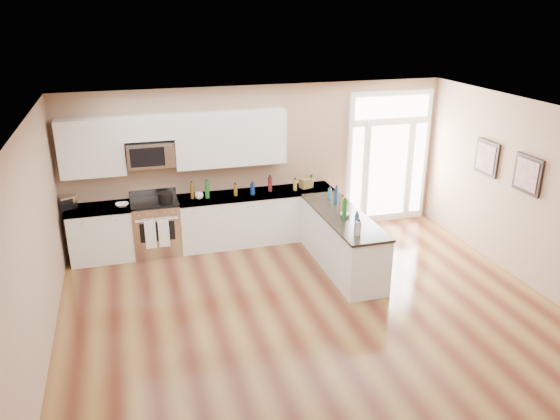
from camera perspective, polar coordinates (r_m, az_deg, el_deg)
name	(u,v)px	position (r m, az deg, el deg)	size (l,w,h in m)	color
ground	(340,353)	(7.14, 6.28, -14.65)	(8.00, 8.00, 0.00)	#4F2416
room_shell	(346,228)	(6.31, 6.89, -1.90)	(8.00, 8.00, 8.00)	tan
back_cabinet_left	(102,235)	(9.77, -18.09, -2.47)	(1.10, 0.66, 0.94)	white
back_cabinet_right	(257,218)	(9.99, -2.42, -0.88)	(2.85, 0.66, 0.94)	white
peninsula_cabinet	(342,243)	(9.04, 6.49, -3.45)	(0.69, 2.32, 0.94)	white
upper_cabinet_left	(91,148)	(9.45, -19.14, 6.18)	(1.04, 0.33, 0.95)	white
upper_cabinet_right	(231,138)	(9.60, -5.19, 7.46)	(1.94, 0.33, 0.95)	white
upper_cabinet_short	(148,128)	(9.38, -13.63, 8.37)	(0.82, 0.33, 0.40)	white
microwave	(150,154)	(9.44, -13.39, 5.72)	(0.78, 0.41, 0.42)	silver
entry_door	(388,158)	(10.87, 11.20, 5.35)	(1.70, 0.10, 2.60)	white
wall_art_near	(487,158)	(9.82, 20.79, 5.13)	(0.05, 0.58, 0.58)	black
wall_art_far	(528,175)	(9.07, 24.46, 3.39)	(0.05, 0.58, 0.58)	black
kitchen_range	(156,227)	(9.74, -12.80, -1.73)	(0.80, 0.71, 1.08)	silver
stockpot	(165,197)	(9.44, -11.88, 1.30)	(0.25, 0.25, 0.19)	black
toaster_oven	(68,202)	(9.66, -21.31, 0.76)	(0.26, 0.20, 0.22)	silver
cardboard_box	(306,183)	(10.06, 2.73, 2.83)	(0.21, 0.16, 0.17)	brown
bowl_left	(122,205)	(9.50, -16.17, 0.51)	(0.21, 0.21, 0.05)	white
bowl_peninsula	(345,215)	(8.77, 6.84, -0.48)	(0.16, 0.16, 0.05)	white
cup_counter	(199,196)	(9.57, -8.45, 1.47)	(0.14, 0.14, 0.11)	white
counter_bottles	(290,197)	(9.23, 1.01, 1.41)	(2.35, 2.40, 0.32)	#19591E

